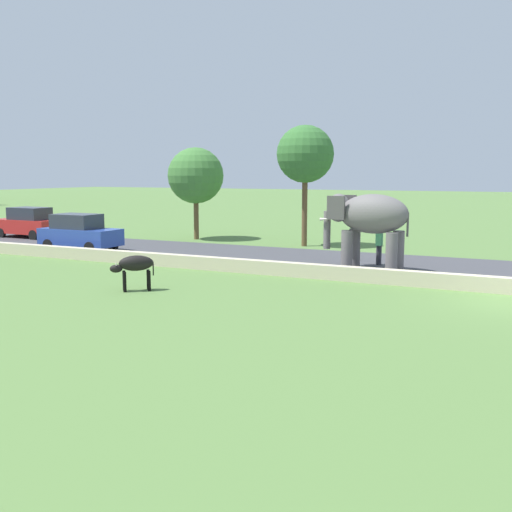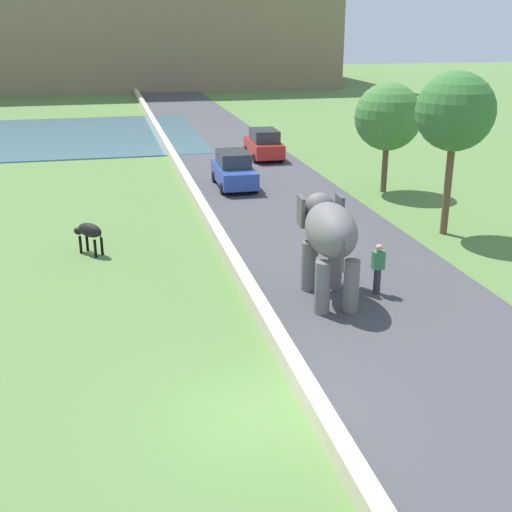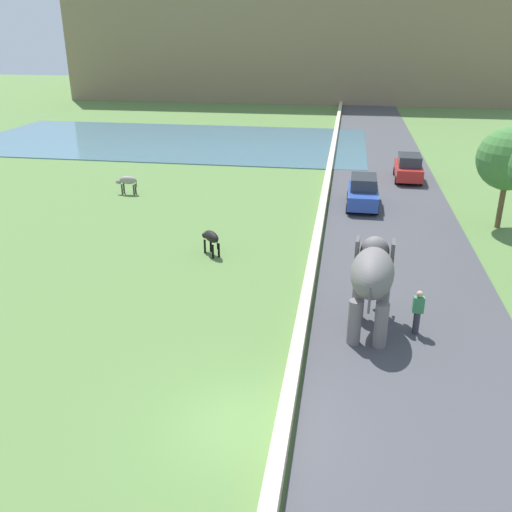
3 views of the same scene
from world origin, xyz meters
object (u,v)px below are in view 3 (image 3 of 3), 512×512
object	(u,v)px
person_beside_elephant	(418,312)
car_blue	(363,192)
car_red	(409,168)
cow_black	(211,237)
elephant	(372,276)
cow_grey	(127,181)

from	to	relation	value
person_beside_elephant	car_blue	bearing A→B (deg)	96.34
car_red	car_blue	bearing A→B (deg)	-115.27
car_red	cow_black	distance (m)	18.22
elephant	cow_grey	xyz separation A→B (m)	(-14.48, 14.64, -1.20)
cow_black	cow_grey	bearing A→B (deg)	130.24
person_beside_elephant	elephant	bearing A→B (deg)	177.07
person_beside_elephant	cow_grey	bearing A→B (deg)	137.48
car_blue	person_beside_elephant	bearing A→B (deg)	-83.66
elephant	car_red	size ratio (longest dim) A/B	0.87
cow_grey	person_beside_elephant	bearing A→B (deg)	-42.52
elephant	cow_black	distance (m)	9.07
elephant	car_blue	size ratio (longest dim) A/B	0.87
person_beside_elephant	car_blue	world-z (taller)	car_blue
cow_grey	cow_black	bearing A→B (deg)	-49.76
person_beside_elephant	cow_black	size ratio (longest dim) A/B	1.30
person_beside_elephant	cow_grey	world-z (taller)	person_beside_elephant
car_blue	cow_grey	xyz separation A→B (m)	(-14.46, 0.40, -0.06)
person_beside_elephant	cow_grey	size ratio (longest dim) A/B	1.17
car_blue	cow_grey	size ratio (longest dim) A/B	2.89
person_beside_elephant	car_red	bearing A→B (deg)	85.76
person_beside_elephant	car_red	size ratio (longest dim) A/B	0.40
car_blue	cow_black	distance (m)	10.97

